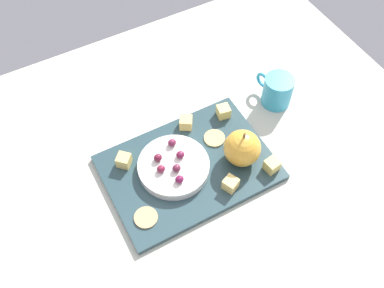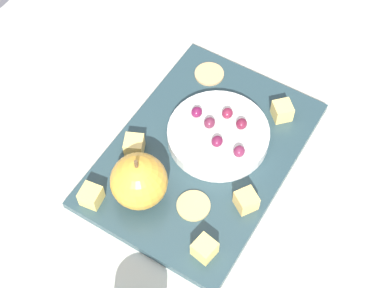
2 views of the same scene
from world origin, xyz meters
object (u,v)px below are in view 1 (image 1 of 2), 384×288
at_px(serving_dish, 174,167).
at_px(cheese_cube_0, 124,160).
at_px(grape_1, 172,143).
at_px(grape_2, 161,169).
at_px(grape_4, 179,179).
at_px(cheese_cube_2, 272,165).
at_px(grape_3, 177,168).
at_px(cheese_cube_4, 186,123).
at_px(grape_5, 180,155).
at_px(cheese_cube_3, 223,111).
at_px(cup, 277,91).
at_px(cracker_0, 146,217).
at_px(cracker_1, 214,138).
at_px(platter, 189,167).
at_px(grape_0, 158,158).
at_px(cheese_cube_1, 230,184).
at_px(apple_whole, 242,148).

xyz_separation_m(serving_dish, cheese_cube_0, (-0.09, 0.06, 0.00)).
bearing_deg(grape_1, grape_2, -136.63).
bearing_deg(grape_4, cheese_cube_2, -16.48).
bearing_deg(grape_3, cheese_cube_4, 53.25).
bearing_deg(grape_3, grape_1, 71.02).
bearing_deg(serving_dish, grape_5, 23.98).
xyz_separation_m(cheese_cube_3, cup, (0.14, -0.01, 0.01)).
height_order(serving_dish, grape_4, grape_4).
bearing_deg(cracker_0, cracker_1, 25.06).
bearing_deg(platter, grape_0, 149.49).
distance_m(cheese_cube_2, grape_1, 0.22).
xyz_separation_m(cheese_cube_4, grape_2, (-0.11, -0.09, 0.01)).
bearing_deg(cup, grape_5, -169.67).
bearing_deg(cheese_cube_0, cheese_cube_2, -30.96).
height_order(cheese_cube_0, cheese_cube_3, same).
distance_m(cheese_cube_3, grape_1, 0.15).
height_order(cheese_cube_0, cup, cup).
distance_m(cheese_cube_4, grape_4, 0.16).
bearing_deg(platter, cheese_cube_1, -59.95).
bearing_deg(serving_dish, grape_1, 66.02).
bearing_deg(cheese_cube_1, cheese_cube_0, 136.99).
relative_size(cheese_cube_0, cracker_1, 0.57).
distance_m(cheese_cube_1, grape_3, 0.12).
relative_size(grape_4, cup, 0.18).
bearing_deg(grape_0, cheese_cube_1, -48.61).
xyz_separation_m(cheese_cube_2, grape_3, (-0.18, 0.08, 0.01)).
xyz_separation_m(platter, cracker_0, (-0.13, -0.07, 0.01)).
distance_m(cheese_cube_0, cheese_cube_1, 0.23).
xyz_separation_m(serving_dish, grape_3, (-0.00, -0.02, 0.02)).
bearing_deg(grape_3, cheese_cube_3, 28.47).
bearing_deg(cheese_cube_2, grape_4, 163.52).
distance_m(apple_whole, grape_1, 0.15).
bearing_deg(cheese_cube_0, serving_dish, -35.76).
distance_m(serving_dish, grape_4, 0.05).
height_order(cheese_cube_2, grape_4, grape_4).
height_order(grape_0, grape_3, same).
bearing_deg(cheese_cube_1, cheese_cube_2, -2.13).
relative_size(cheese_cube_3, cheese_cube_4, 1.00).
bearing_deg(grape_3, cup, 14.18).
xyz_separation_m(grape_0, grape_2, (-0.01, -0.03, -0.00)).
bearing_deg(grape_2, apple_whole, -14.22).
distance_m(serving_dish, cheese_cube_4, 0.12).
height_order(cheese_cube_1, cheese_cube_3, same).
height_order(grape_2, grape_3, same).
xyz_separation_m(cheese_cube_0, grape_0, (0.06, -0.04, 0.01)).
distance_m(serving_dish, apple_whole, 0.15).
relative_size(cheese_cube_2, grape_3, 1.51).
distance_m(cheese_cube_1, grape_1, 0.15).
xyz_separation_m(serving_dish, apple_whole, (0.14, -0.05, 0.03)).
bearing_deg(cheese_cube_1, grape_3, 136.54).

